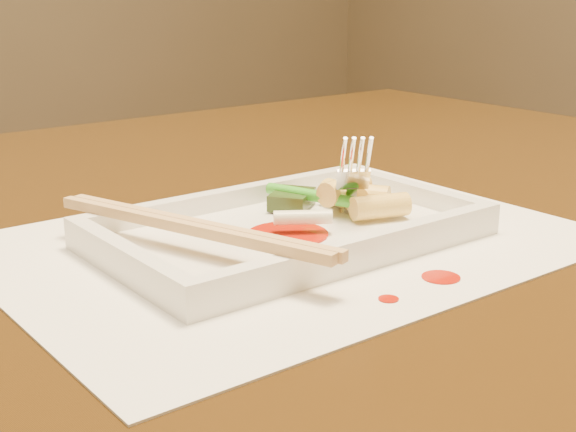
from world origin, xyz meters
TOP-DOWN VIEW (x-y plane):
  - table at (0.00, 0.00)m, footprint 1.40×0.90m
  - placemat at (0.08, -0.08)m, footprint 0.40×0.30m
  - sauce_splatter_a at (0.11, -0.19)m, footprint 0.02×0.02m
  - sauce_splatter_b at (0.06, -0.20)m, footprint 0.01×0.01m
  - plate_base at (0.08, -0.08)m, footprint 0.26×0.16m
  - plate_rim_far at (0.08, -0.01)m, footprint 0.26×0.01m
  - plate_rim_near at (0.08, -0.15)m, footprint 0.26×0.01m
  - plate_rim_left at (-0.05, -0.08)m, footprint 0.01×0.14m
  - plate_rim_right at (0.20, -0.08)m, footprint 0.01×0.14m
  - veg_piece at (0.11, -0.04)m, footprint 0.05×0.04m
  - scallion_white at (0.08, -0.09)m, footprint 0.04×0.03m
  - scallion_green at (0.12, -0.06)m, footprint 0.04×0.08m
  - chopstick_a at (-0.00, -0.08)m, footprint 0.08×0.21m
  - chopstick_b at (0.00, -0.08)m, footprint 0.08×0.21m
  - fork at (0.15, -0.06)m, footprint 0.09×0.10m
  - sauce_blob_0 at (0.07, -0.09)m, footprint 0.06×0.06m
  - rice_cake_0 at (0.15, -0.07)m, footprint 0.04×0.05m
  - rice_cake_1 at (0.15, -0.10)m, footprint 0.05×0.03m
  - rice_cake_2 at (0.14, -0.07)m, footprint 0.05×0.03m
  - rice_cake_3 at (0.14, -0.06)m, footprint 0.02×0.04m

SIDE VIEW (x-z plane):
  - table at x=0.00m, z-range 0.27..1.02m
  - placemat at x=0.08m, z-range 0.75..0.75m
  - sauce_splatter_a at x=0.11m, z-range 0.75..0.75m
  - sauce_splatter_b at x=0.06m, z-range 0.75..0.75m
  - plate_base at x=0.08m, z-range 0.75..0.76m
  - sauce_blob_0 at x=0.07m, z-range 0.76..0.76m
  - plate_rim_far at x=0.08m, z-range 0.76..0.77m
  - plate_rim_near at x=0.08m, z-range 0.76..0.77m
  - plate_rim_left at x=-0.05m, z-range 0.76..0.77m
  - plate_rim_right at x=0.20m, z-range 0.76..0.77m
  - veg_piece at x=0.11m, z-range 0.76..0.77m
  - rice_cake_0 at x=0.15m, z-range 0.76..0.78m
  - rice_cake_1 at x=0.15m, z-range 0.76..0.78m
  - rice_cake_3 at x=0.14m, z-range 0.76..0.78m
  - scallion_white at x=0.08m, z-range 0.77..0.78m
  - scallion_green at x=0.12m, z-range 0.77..0.78m
  - rice_cake_2 at x=0.14m, z-range 0.77..0.79m
  - chopstick_a at x=0.00m, z-range 0.77..0.78m
  - chopstick_b at x=0.00m, z-range 0.77..0.78m
  - fork at x=0.15m, z-range 0.76..0.90m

